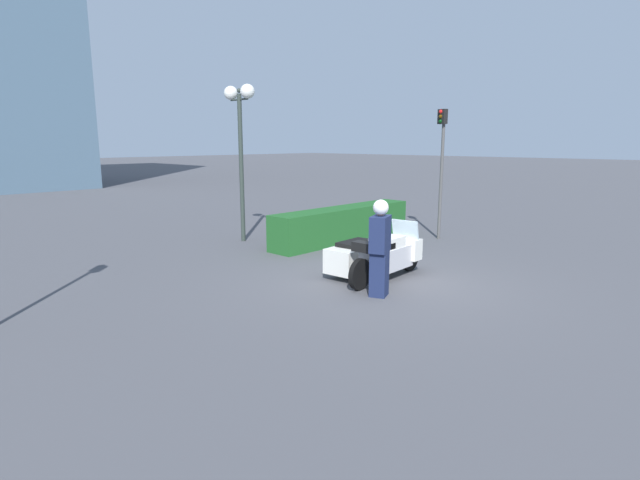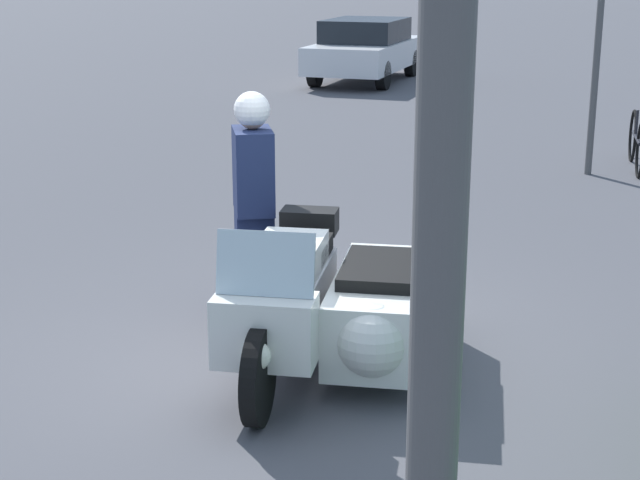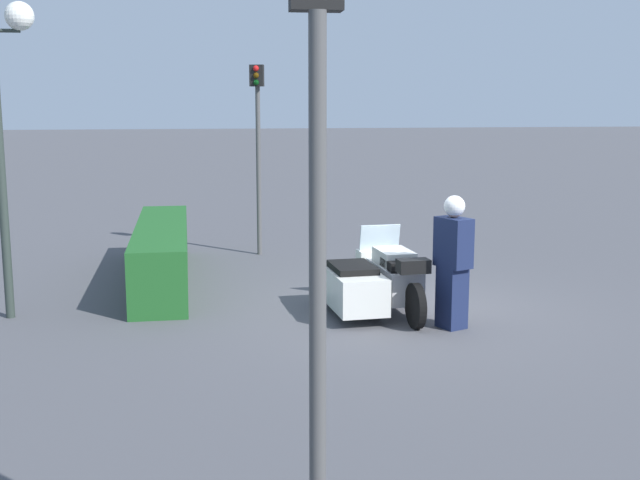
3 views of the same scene
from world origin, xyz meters
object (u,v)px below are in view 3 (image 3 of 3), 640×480
at_px(police_motorcycle, 370,280).
at_px(officer_rider, 453,259).
at_px(hedge_bush_curbside, 162,253).
at_px(traffic_light_near, 258,132).
at_px(traffic_light_far, 317,200).

height_order(police_motorcycle, officer_rider, officer_rider).
bearing_deg(police_motorcycle, hedge_bush_curbside, 46.68).
relative_size(police_motorcycle, traffic_light_near, 0.68).
xyz_separation_m(traffic_light_near, traffic_light_far, (-11.36, 0.70, 0.08)).
relative_size(officer_rider, hedge_bush_curbside, 0.35).
bearing_deg(hedge_bush_curbside, traffic_light_far, -173.31).
bearing_deg(officer_rider, hedge_bush_curbside, 115.94).
height_order(hedge_bush_curbside, traffic_light_near, traffic_light_near).
height_order(hedge_bush_curbside, traffic_light_far, traffic_light_far).
xyz_separation_m(hedge_bush_curbside, traffic_light_far, (-9.27, -1.09, 1.98)).
height_order(officer_rider, hedge_bush_curbside, officer_rider).
relative_size(hedge_bush_curbside, traffic_light_far, 1.32).
bearing_deg(police_motorcycle, traffic_light_near, 10.77).
xyz_separation_m(hedge_bush_curbside, traffic_light_near, (2.09, -1.79, 1.89)).
xyz_separation_m(police_motorcycle, traffic_light_near, (4.55, 1.16, 1.91)).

